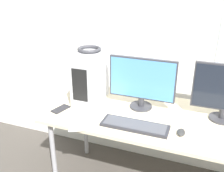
{
  "coord_description": "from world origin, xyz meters",
  "views": [
    {
      "loc": [
        0.12,
        -1.39,
        1.79
      ],
      "look_at": [
        -0.54,
        0.38,
        0.97
      ],
      "focal_mm": 42.0,
      "sensor_mm": 36.0,
      "label": 1
    }
  ],
  "objects": [
    {
      "name": "pc_tower",
      "position": [
        -0.76,
        0.45,
        0.99
      ],
      "size": [
        0.18,
        0.39,
        0.44
      ],
      "color": "silver",
      "rests_on": "desk"
    },
    {
      "name": "headphones",
      "position": [
        -0.76,
        0.45,
        1.23
      ],
      "size": [
        0.19,
        0.19,
        0.03
      ],
      "color": "#333338",
      "rests_on": "pc_tower"
    },
    {
      "name": "mouse",
      "position": [
        0.03,
        0.19,
        0.79
      ],
      "size": [
        0.06,
        0.09,
        0.03
      ],
      "color": "#2D2D2D",
      "rests_on": "desk"
    },
    {
      "name": "paper_sheet_left",
      "position": [
        -0.67,
        0.12,
        0.77
      ],
      "size": [
        0.32,
        0.36,
        0.0
      ],
      "rotation": [
        0.0,
        0.0,
        0.47
      ],
      "color": "white",
      "rests_on": "desk"
    },
    {
      "name": "wall_back",
      "position": [
        0.0,
        0.89,
        1.35
      ],
      "size": [
        8.0,
        0.07,
        2.7
      ],
      "color": "silver",
      "rests_on": "ground_plane"
    },
    {
      "name": "desk",
      "position": [
        0.0,
        0.38,
        0.72
      ],
      "size": [
        2.05,
        0.76,
        0.77
      ],
      "color": "beige",
      "rests_on": "ground_plane"
    },
    {
      "name": "monitor_main",
      "position": [
        -0.32,
        0.47,
        1.0
      ],
      "size": [
        0.53,
        0.18,
        0.42
      ],
      "color": "#333338",
      "rests_on": "desk"
    },
    {
      "name": "keyboard",
      "position": [
        -0.29,
        0.17,
        0.79
      ],
      "size": [
        0.48,
        0.16,
        0.02
      ],
      "color": "#28282D",
      "rests_on": "desk"
    },
    {
      "name": "cell_phone",
      "position": [
        -0.92,
        0.21,
        0.78
      ],
      "size": [
        0.11,
        0.17,
        0.01
      ],
      "rotation": [
        0.0,
        0.0,
        -0.28
      ],
      "color": "#232328",
      "rests_on": "desk"
    }
  ]
}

